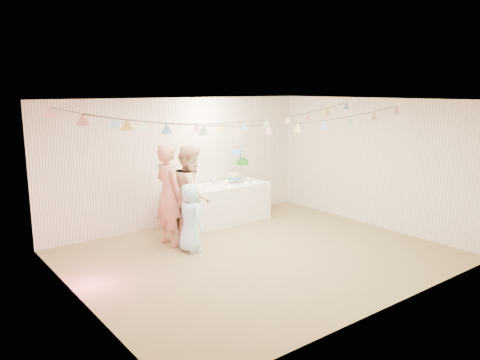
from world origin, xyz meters
TOP-DOWN VIEW (x-y plane):
  - floor at (0.00, 0.00)m, footprint 6.00×6.00m
  - ceiling at (0.00, 0.00)m, footprint 6.00×6.00m
  - back_wall at (0.00, 2.50)m, footprint 6.00×6.00m
  - front_wall at (0.00, -2.50)m, footprint 6.00×6.00m
  - left_wall at (-3.00, 0.00)m, footprint 5.00×5.00m
  - right_wall at (3.00, 0.00)m, footprint 5.00×5.00m
  - table at (0.59, 2.03)m, footprint 2.13×0.85m
  - cake_stand at (1.14, 2.08)m, footprint 0.65×0.39m
  - cake_bottom at (0.99, 2.02)m, footprint 0.31×0.31m
  - cake_middle at (1.32, 2.17)m, footprint 0.27×0.27m
  - cake_top_tier at (1.08, 2.05)m, footprint 0.25×0.25m
  - platter at (0.00, 1.98)m, footprint 0.30×0.30m
  - posy at (0.51, 2.08)m, footprint 0.14×0.14m
  - person_adult_a at (-0.93, 1.40)m, footprint 0.48×0.70m
  - person_adult_b at (-0.54, 1.28)m, footprint 1.06×1.11m
  - person_child at (-0.82, 0.88)m, footprint 0.39×0.59m
  - bunting_back at (0.00, 1.10)m, footprint 5.60×1.10m
  - bunting_front at (0.00, -0.20)m, footprint 5.60×0.90m
  - tealight_0 at (-0.21, 1.88)m, footprint 0.04×0.04m
  - tealight_1 at (0.24, 2.21)m, footprint 0.04×0.04m
  - tealight_2 at (0.69, 1.81)m, footprint 0.04×0.04m
  - tealight_3 at (0.94, 2.25)m, footprint 0.04×0.04m
  - tealight_4 at (1.41, 1.85)m, footprint 0.04×0.04m
  - tealight_5 at (1.49, 2.18)m, footprint 0.04×0.04m
  - tealight_6 at (1.11, 1.79)m, footprint 0.04×0.04m

SIDE VIEW (x-z plane):
  - floor at x=0.00m, z-range 0.00..0.00m
  - table at x=0.59m, z-range 0.00..0.80m
  - person_child at x=-0.82m, z-range 0.00..1.20m
  - platter at x=0.00m, z-range 0.75..0.77m
  - tealight_0 at x=-0.21m, z-range 0.80..0.83m
  - tealight_1 at x=0.24m, z-range 0.80..0.83m
  - tealight_2 at x=0.69m, z-range 0.80..0.83m
  - tealight_3 at x=0.94m, z-range 0.80..0.83m
  - tealight_4 at x=1.41m, z-range 0.80..0.83m
  - tealight_5 at x=1.49m, z-range 0.80..0.83m
  - tealight_6 at x=1.11m, z-range 0.80..0.83m
  - posy at x=0.51m, z-range 0.75..0.91m
  - cake_bottom at x=0.99m, z-range 0.76..0.91m
  - person_adult_b at x=-0.54m, z-range 0.00..1.80m
  - person_adult_a at x=-0.93m, z-range 0.00..1.85m
  - cake_middle at x=1.32m, z-range 1.00..1.22m
  - cake_stand at x=1.14m, z-range 0.75..1.48m
  - back_wall at x=0.00m, z-range 1.30..1.30m
  - front_wall at x=0.00m, z-range 1.30..1.30m
  - left_wall at x=-3.00m, z-range 1.30..1.30m
  - right_wall at x=3.00m, z-range 1.30..1.30m
  - cake_top_tier at x=1.08m, z-range 1.28..1.47m
  - bunting_front at x=0.00m, z-range 2.14..2.50m
  - bunting_back at x=0.00m, z-range 2.15..2.55m
  - ceiling at x=0.00m, z-range 2.60..2.60m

